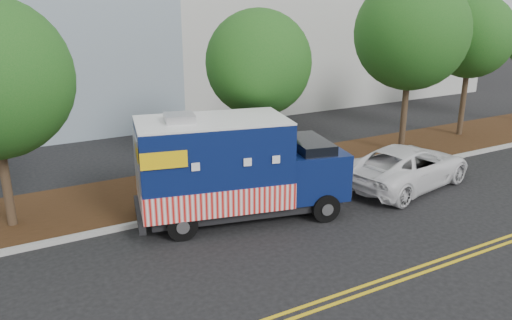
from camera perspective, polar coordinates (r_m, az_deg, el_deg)
ground at (r=15.63m, az=1.38°, el=-6.67°), size 120.00×120.00×0.00m
curb at (r=16.72m, az=-1.06°, el=-4.70°), size 120.00×0.18×0.15m
mulch_strip at (r=18.48m, az=-4.13°, el=-2.52°), size 120.00×4.00×0.15m
centerline_near at (r=12.45m, az=12.12°, el=-13.92°), size 120.00×0.10×0.01m
centerline_far at (r=12.30m, az=12.90°, el=-14.42°), size 120.00×0.10×0.01m
tree_b at (r=17.94m, az=0.29°, el=10.99°), size 3.78×3.78×6.25m
tree_c at (r=21.97m, az=17.34°, el=13.69°), size 4.68×4.68×7.55m
tree_d at (r=25.99m, az=23.39°, el=12.84°), size 3.90×3.90×6.83m
sign_post at (r=16.00m, az=-8.46°, el=-1.65°), size 0.06×0.06×2.40m
food_truck at (r=15.14m, az=-2.80°, el=-1.25°), size 6.79×3.67×3.40m
white_car at (r=18.86m, az=16.91°, el=-0.66°), size 5.80×3.50×1.50m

